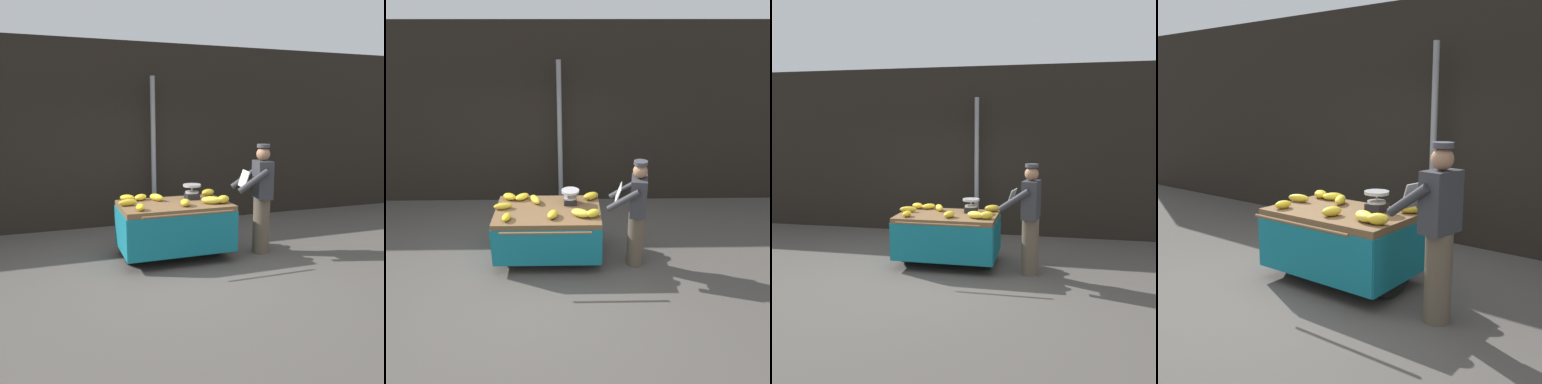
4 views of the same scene
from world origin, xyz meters
TOP-DOWN VIEW (x-y plane):
  - ground_plane at (0.00, 0.00)m, footprint 60.00×60.00m
  - back_wall at (0.00, 2.78)m, footprint 16.00×0.24m
  - street_pole at (0.32, 2.38)m, footprint 0.09×0.09m
  - banana_cart at (0.17, 0.50)m, footprint 1.64×1.24m
  - weighing_scale at (0.52, 0.71)m, footprint 0.28×0.28m
  - banana_bunch_0 at (0.85, 0.24)m, footprint 0.26×0.23m
  - banana_bunch_1 at (-0.42, 0.17)m, footprint 0.15×0.23m
  - banana_bunch_2 at (0.67, 0.26)m, footprint 0.34×0.29m
  - banana_bunch_3 at (-0.47, 0.88)m, footprint 0.28×0.27m
  - banana_bunch_4 at (0.25, 0.24)m, footprint 0.21×0.27m
  - banana_bunch_5 at (-0.04, 0.75)m, footprint 0.23×0.31m
  - banana_bunch_6 at (0.85, 0.87)m, footprint 0.31×0.27m
  - banana_bunch_7 at (-0.53, 0.54)m, footprint 0.30×0.18m
  - banana_bunch_8 at (-0.27, 0.88)m, footprint 0.28×0.28m
  - vendor_person at (1.51, 0.28)m, footprint 0.63×0.58m

SIDE VIEW (x-z plane):
  - ground_plane at x=0.00m, z-range 0.00..0.00m
  - banana_cart at x=0.17m, z-range 0.19..1.04m
  - vendor_person at x=1.51m, z-range 0.02..1.73m
  - banana_bunch_1 at x=-0.42m, z-range 0.85..0.94m
  - banana_bunch_8 at x=-0.27m, z-range 0.85..0.94m
  - banana_bunch_7 at x=-0.53m, z-range 0.85..0.95m
  - banana_bunch_3 at x=-0.47m, z-range 0.85..0.95m
  - banana_bunch_4 at x=0.25m, z-range 0.85..0.95m
  - banana_bunch_5 at x=-0.04m, z-range 0.85..0.96m
  - banana_bunch_2 at x=0.67m, z-range 0.85..0.96m
  - banana_bunch_6 at x=0.85m, z-range 0.85..0.96m
  - banana_bunch_0 at x=0.85m, z-range 0.85..0.97m
  - weighing_scale at x=0.52m, z-range 0.85..1.09m
  - street_pole at x=0.32m, z-range 0.00..2.87m
  - back_wall at x=0.00m, z-range 0.00..3.52m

